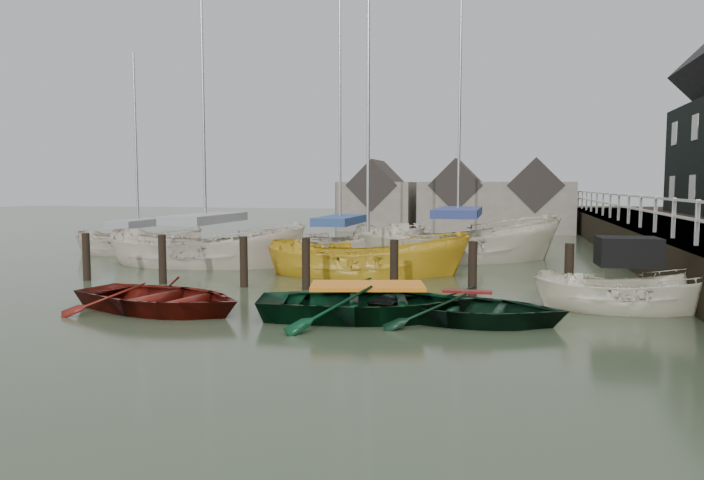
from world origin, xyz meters
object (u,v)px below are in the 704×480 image
(sailboat_a, at_px, (206,264))
(sailboat_e, at_px, (139,253))
(rowboat_red, at_px, (161,311))
(rowboat_green, at_px, (367,318))
(sailboat_d, at_px, (457,259))
(rowboat_dkgreen, at_px, (467,322))
(motorboat, at_px, (627,306))
(sailboat_c, at_px, (368,274))
(sailboat_b, at_px, (340,257))

(sailboat_a, bearing_deg, sailboat_e, 55.74)
(rowboat_red, height_order, rowboat_green, rowboat_green)
(sailboat_e, bearing_deg, sailboat_a, -125.11)
(rowboat_green, height_order, sailboat_d, sailboat_d)
(sailboat_d, bearing_deg, rowboat_dkgreen, 166.23)
(motorboat, bearing_deg, sailboat_a, 65.91)
(sailboat_d, bearing_deg, sailboat_c, 132.24)
(sailboat_a, bearing_deg, rowboat_green, -137.99)
(rowboat_red, xyz_separation_m, sailboat_a, (-2.77, 7.60, 0.06))
(sailboat_a, bearing_deg, motorboat, -115.07)
(rowboat_red, xyz_separation_m, rowboat_green, (4.65, 0.37, 0.00))
(sailboat_d, bearing_deg, sailboat_e, 75.65)
(rowboat_green, height_order, sailboat_c, sailboat_c)
(rowboat_red, xyz_separation_m, sailboat_e, (-7.07, 10.14, 0.06))
(sailboat_e, bearing_deg, rowboat_dkgreen, -129.40)
(rowboat_red, height_order, sailboat_b, sailboat_b)
(rowboat_red, bearing_deg, sailboat_b, 6.16)
(rowboat_dkgreen, distance_m, sailboat_c, 7.10)
(sailboat_b, bearing_deg, rowboat_red, 166.93)
(motorboat, distance_m, sailboat_d, 9.75)
(rowboat_green, distance_m, sailboat_e, 15.25)
(sailboat_a, bearing_deg, sailboat_d, -70.40)
(rowboat_green, bearing_deg, sailboat_b, 4.60)
(motorboat, bearing_deg, sailboat_e, 63.48)
(sailboat_a, distance_m, sailboat_c, 6.07)
(rowboat_dkgreen, height_order, sailboat_b, sailboat_b)
(sailboat_c, relative_size, sailboat_e, 1.22)
(sailboat_d, bearing_deg, sailboat_a, 94.03)
(rowboat_green, xyz_separation_m, sailboat_c, (-1.41, 6.37, 0.01))
(sailboat_a, relative_size, sailboat_c, 1.01)
(motorboat, relative_size, sailboat_c, 0.37)
(rowboat_dkgreen, height_order, sailboat_c, sailboat_c)
(motorboat, bearing_deg, sailboat_b, 45.15)
(rowboat_dkgreen, distance_m, sailboat_e, 16.78)
(rowboat_red, distance_m, sailboat_a, 8.09)
(rowboat_dkgreen, xyz_separation_m, sailboat_a, (-9.48, 7.05, 0.06))
(rowboat_dkgreen, height_order, sailboat_a, sailboat_a)
(motorboat, bearing_deg, sailboat_c, 55.98)
(rowboat_red, xyz_separation_m, sailboat_c, (3.23, 6.75, 0.01))
(rowboat_green, distance_m, motorboat, 5.90)
(sailboat_d, height_order, sailboat_e, sailboat_d)
(sailboat_c, bearing_deg, sailboat_d, -37.68)
(rowboat_dkgreen, height_order, motorboat, motorboat)
(motorboat, relative_size, sailboat_e, 0.45)
(sailboat_d, bearing_deg, sailboat_b, 80.05)
(sailboat_c, bearing_deg, rowboat_green, -176.73)
(rowboat_green, relative_size, sailboat_e, 0.50)
(sailboat_c, bearing_deg, rowboat_red, 145.16)
(rowboat_green, relative_size, sailboat_c, 0.41)
(sailboat_a, distance_m, sailboat_e, 4.99)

